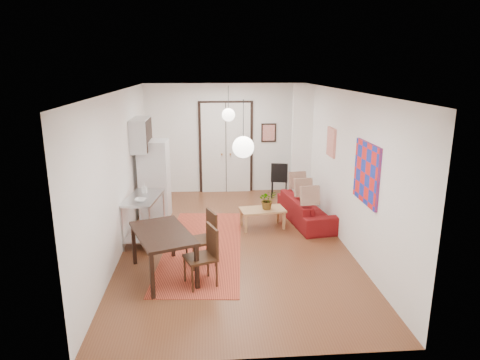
{
  "coord_description": "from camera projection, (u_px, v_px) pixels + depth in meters",
  "views": [
    {
      "loc": [
        -0.49,
        -7.79,
        3.34
      ],
      "look_at": [
        0.11,
        -0.03,
        1.25
      ],
      "focal_mm": 32.0,
      "sensor_mm": 36.0,
      "label": 1
    }
  ],
  "objects": [
    {
      "name": "painting_popart",
      "position": [
        367.0,
        173.0,
        6.93
      ],
      "size": [
        0.05,
        1.0,
        1.0
      ],
      "primitive_type": "cube",
      "color": "red",
      "rests_on": "wall_right"
    },
    {
      "name": "ceiling",
      "position": [
        234.0,
        91.0,
        7.65
      ],
      "size": [
        4.2,
        7.0,
        0.02
      ],
      "primitive_type": "cube",
      "color": "white",
      "rests_on": "wall_back"
    },
    {
      "name": "wall_left",
      "position": [
        121.0,
        172.0,
        7.87
      ],
      "size": [
        0.02,
        7.0,
        2.9
      ],
      "primitive_type": "cube",
      "color": "white",
      "rests_on": "floor"
    },
    {
      "name": "pendant_front",
      "position": [
        243.0,
        147.0,
        5.9
      ],
      "size": [
        0.3,
        0.3,
        0.8
      ],
      "color": "white",
      "rests_on": "ceiling"
    },
    {
      "name": "wall_cabinet",
      "position": [
        141.0,
        135.0,
        9.21
      ],
      "size": [
        0.35,
        1.0,
        0.7
      ],
      "primitive_type": "cube",
      "color": "silver",
      "rests_on": "wall_left"
    },
    {
      "name": "potted_plant",
      "position": [
        267.0,
        200.0,
        8.97
      ],
      "size": [
        0.36,
        0.41,
        0.4
      ],
      "primitive_type": "imported",
      "rotation": [
        0.0,
        0.0,
        0.15
      ],
      "color": "#2C6230",
      "rests_on": "coffee_table"
    },
    {
      "name": "dining_chair_far",
      "position": [
        200.0,
        250.0,
        6.69
      ],
      "size": [
        0.58,
        0.7,
        0.95
      ],
      "rotation": [
        0.0,
        0.0,
        -1.21
      ],
      "color": "#3D2413",
      "rests_on": "floor"
    },
    {
      "name": "black_side_chair",
      "position": [
        279.0,
        175.0,
        11.24
      ],
      "size": [
        0.5,
        0.5,
        0.93
      ],
      "rotation": [
        0.0,
        0.0,
        2.94
      ],
      "color": "black",
      "rests_on": "floor"
    },
    {
      "name": "kilim_rug",
      "position": [
        203.0,
        247.0,
        8.12
      ],
      "size": [
        1.73,
        3.89,
        0.01
      ],
      "primitive_type": "cube",
      "rotation": [
        0.0,
        0.0,
        -0.08
      ],
      "color": "#C64B31",
      "rests_on": "floor"
    },
    {
      "name": "stub_partition",
      "position": [
        302.0,
        144.0,
        10.62
      ],
      "size": [
        0.5,
        0.1,
        2.9
      ],
      "primitive_type": "cube",
      "color": "white",
      "rests_on": "floor"
    },
    {
      "name": "soap_bottle",
      "position": [
        144.0,
        188.0,
        8.43
      ],
      "size": [
        0.1,
        0.1,
        0.19
      ],
      "primitive_type": "imported",
      "rotation": [
        0.0,
        0.0,
        -0.21
      ],
      "color": "teal",
      "rests_on": "kitchen_counter"
    },
    {
      "name": "pendant_back",
      "position": [
        228.0,
        115.0,
        9.75
      ],
      "size": [
        0.3,
        0.3,
        0.8
      ],
      "color": "white",
      "rests_on": "ceiling"
    },
    {
      "name": "dining_table",
      "position": [
        163.0,
        237.0,
        6.86
      ],
      "size": [
        1.23,
        1.57,
        0.76
      ],
      "rotation": [
        0.0,
        0.0,
        0.36
      ],
      "color": "black",
      "rests_on": "floor"
    },
    {
      "name": "painting_abstract",
      "position": [
        331.0,
        142.0,
        8.86
      ],
      "size": [
        0.05,
        0.5,
        0.6
      ],
      "primitive_type": "cube",
      "color": "#EDE3C5",
      "rests_on": "wall_right"
    },
    {
      "name": "wall_back",
      "position": [
        226.0,
        139.0,
        11.4
      ],
      "size": [
        4.2,
        0.02,
        2.9
      ],
      "primitive_type": "cube",
      "color": "white",
      "rests_on": "floor"
    },
    {
      "name": "floor",
      "position": [
        234.0,
        241.0,
        8.4
      ],
      "size": [
        7.0,
        7.0,
        0.0
      ],
      "primitive_type": "plane",
      "color": "brown",
      "rests_on": "ground"
    },
    {
      "name": "bowl",
      "position": [
        141.0,
        200.0,
        7.91
      ],
      "size": [
        0.25,
        0.25,
        0.05
      ],
      "primitive_type": "imported",
      "rotation": [
        0.0,
        0.0,
        -0.21
      ],
      "color": "silver",
      "rests_on": "kitchen_counter"
    },
    {
      "name": "double_doors",
      "position": [
        226.0,
        148.0,
        11.42
      ],
      "size": [
        1.44,
        0.06,
        2.5
      ],
      "primitive_type": "cube",
      "color": "white",
      "rests_on": "wall_back"
    },
    {
      "name": "coffee_table",
      "position": [
        262.0,
        211.0,
        9.03
      ],
      "size": [
        1.0,
        0.65,
        0.41
      ],
      "rotation": [
        0.0,
        0.0,
        0.15
      ],
      "color": "tan",
      "rests_on": "floor"
    },
    {
      "name": "fridge",
      "position": [
        155.0,
        180.0,
        9.49
      ],
      "size": [
        0.66,
        0.66,
        1.77
      ],
      "primitive_type": "cube",
      "rotation": [
        0.0,
        0.0,
        -0.05
      ],
      "color": "silver",
      "rests_on": "floor"
    },
    {
      "name": "wall_front",
      "position": [
        255.0,
        245.0,
        4.66
      ],
      "size": [
        4.2,
        0.02,
        2.9
      ],
      "primitive_type": "cube",
      "color": "white",
      "rests_on": "floor"
    },
    {
      "name": "sofa",
      "position": [
        307.0,
        209.0,
        9.39
      ],
      "size": [
        1.02,
        2.03,
        0.57
      ],
      "primitive_type": "imported",
      "rotation": [
        0.0,
        0.0,
        1.71
      ],
      "color": "maroon",
      "rests_on": "floor"
    },
    {
      "name": "poster_back",
      "position": [
        269.0,
        133.0,
        11.42
      ],
      "size": [
        0.4,
        0.03,
        0.5
      ],
      "primitive_type": "cube",
      "color": "red",
      "rests_on": "wall_back"
    },
    {
      "name": "kitchen_counter",
      "position": [
        144.0,
        212.0,
        8.29
      ],
      "size": [
        0.75,
        1.25,
        0.9
      ],
      "rotation": [
        0.0,
        0.0,
        -0.14
      ],
      "color": "#B6B9BB",
      "rests_on": "floor"
    },
    {
      "name": "print_left",
      "position": [
        137.0,
        129.0,
        9.67
      ],
      "size": [
        0.03,
        0.44,
        0.54
      ],
      "primitive_type": "cube",
      "color": "#8F583B",
      "rests_on": "wall_left"
    },
    {
      "name": "wall_right",
      "position": [
        343.0,
        167.0,
        8.19
      ],
      "size": [
        0.02,
        7.0,
        2.9
      ],
      "primitive_type": "cube",
      "color": "white",
      "rests_on": "floor"
    },
    {
      "name": "dining_chair_near",
      "position": [
        201.0,
        233.0,
        7.36
      ],
      "size": [
        0.58,
        0.7,
        0.95
      ],
      "rotation": [
        0.0,
        0.0,
        -1.21
      ],
      "color": "#3D2413",
      "rests_on": "floor"
    }
  ]
}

